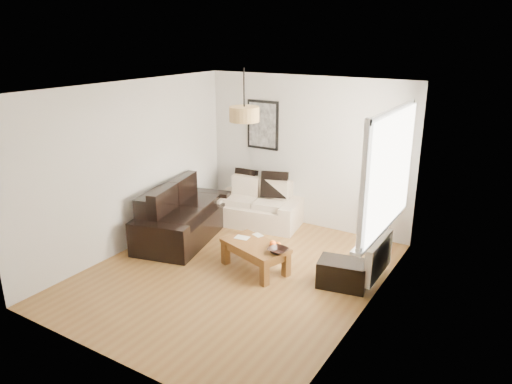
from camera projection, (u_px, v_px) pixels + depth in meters
The scene contains 21 objects.
floor at pixel (234, 273), 6.83m from camera, with size 4.50×4.50×0.00m, color brown.
ceiling at pixel (231, 88), 6.01m from camera, with size 3.80×4.50×0.00m, color white, non-canonical shape.
wall_back at pixel (306, 152), 8.24m from camera, with size 3.80×0.04×2.60m, color silver, non-canonical shape.
wall_front at pixel (101, 247), 4.60m from camera, with size 3.80×0.04×2.60m, color silver, non-canonical shape.
wall_left at pixel (131, 167), 7.37m from camera, with size 0.04×4.50×2.60m, color silver, non-canonical shape.
wall_right at pixel (370, 213), 5.48m from camera, with size 0.04×4.50×2.60m, color silver, non-canonical shape.
window_bay at pixel (389, 171), 6.05m from camera, with size 0.14×1.90×1.60m, color white, non-canonical shape.
radiator at pixel (379, 257), 6.46m from camera, with size 0.10×0.90×0.52m, color white.
poster at pixel (263, 125), 8.51m from camera, with size 0.62×0.04×0.87m, color black, non-canonical shape.
pendant_shade at pixel (244, 114), 6.37m from camera, with size 0.40×0.40×0.20m, color tan.
loveseat_cream at pixel (257, 204), 8.50m from camera, with size 1.52×0.83×0.75m, color beige, non-canonical shape.
sofa_leather at pixel (184, 213), 7.92m from camera, with size 1.96×0.95×0.85m, color black, non-canonical shape.
coffee_table at pixel (255, 257), 6.88m from camera, with size 0.98×0.54×0.40m, color brown, non-canonical shape.
ottoman at pixel (343, 274), 6.43m from camera, with size 0.64×0.41×0.37m, color black.
cushion_left at pixel (246, 181), 8.73m from camera, with size 0.42×0.13×0.42m, color black.
cushion_right at pixel (274, 185), 8.42m from camera, with size 0.47×0.14×0.47m, color black.
fruit_bowl at pixel (278, 251), 6.53m from camera, with size 0.27×0.27×0.07m, color black.
orange_a at pixel (273, 245), 6.68m from camera, with size 0.09×0.09×0.09m, color #FE5215.
orange_b at pixel (278, 244), 6.70m from camera, with size 0.08×0.08×0.08m, color orange.
orange_c at pixel (273, 243), 6.73m from camera, with size 0.09×0.09×0.09m, color orange.
papers at pixel (242, 238), 7.02m from camera, with size 0.21×0.14×0.01m, color beige.
Camera 1 is at (3.47, -5.05, 3.26)m, focal length 33.61 mm.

